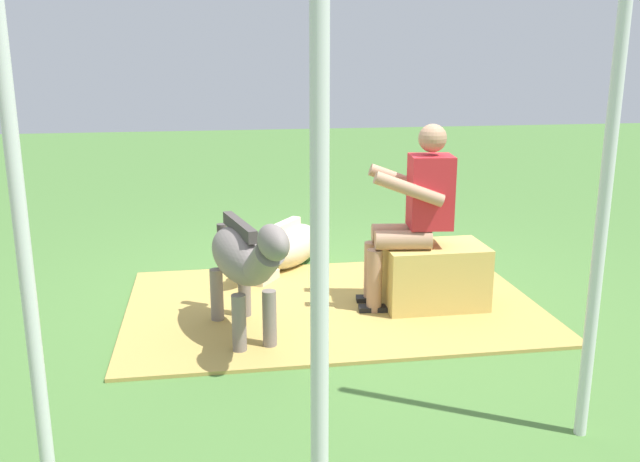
% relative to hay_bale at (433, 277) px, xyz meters
% --- Properties ---
extents(ground_plane, '(24.00, 24.00, 0.00)m').
position_rel_hay_bale_xyz_m(ground_plane, '(0.73, -0.38, -0.24)').
color(ground_plane, '#4C7A38').
extents(hay_patch, '(3.02, 2.00, 0.02)m').
position_rel_hay_bale_xyz_m(hay_patch, '(0.73, -0.14, -0.23)').
color(hay_patch, tan).
rests_on(hay_patch, ground).
extents(hay_bale, '(0.74, 0.46, 0.48)m').
position_rel_hay_bale_xyz_m(hay_bale, '(0.00, 0.00, 0.00)').
color(hay_bale, tan).
rests_on(hay_bale, ground).
extents(person_seated, '(0.69, 0.47, 1.36)m').
position_rel_hay_bale_xyz_m(person_seated, '(0.16, -0.01, 0.51)').
color(person_seated, tan).
rests_on(person_seated, ground).
extents(pony_standing, '(0.53, 1.33, 0.92)m').
position_rel_hay_bale_xyz_m(pony_standing, '(1.40, 0.37, 0.32)').
color(pony_standing, slate).
rests_on(pony_standing, ground).
extents(pony_lying, '(0.99, 1.25, 0.42)m').
position_rel_hay_bale_xyz_m(pony_lying, '(0.98, -1.13, -0.05)').
color(pony_lying, beige).
rests_on(pony_lying, ground).
extents(tent_pole_left, '(0.06, 0.06, 2.38)m').
position_rel_hay_bale_xyz_m(tent_pole_left, '(-0.18, 1.80, 0.95)').
color(tent_pole_left, silver).
rests_on(tent_pole_left, ground).
extents(tent_pole_right, '(0.06, 0.06, 2.38)m').
position_rel_hay_bale_xyz_m(tent_pole_right, '(2.33, 1.89, 0.95)').
color(tent_pole_right, silver).
rests_on(tent_pole_right, ground).
extents(tent_pole_mid, '(0.06, 0.06, 2.38)m').
position_rel_hay_bale_xyz_m(tent_pole_mid, '(1.27, 2.61, 0.95)').
color(tent_pole_mid, silver).
rests_on(tent_pole_mid, ground).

